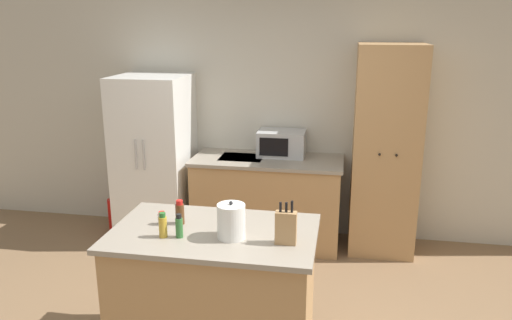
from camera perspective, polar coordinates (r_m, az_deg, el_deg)
wall_back at (r=5.30m, az=3.80°, el=5.18°), size 7.20×0.06×2.60m
refrigerator at (r=5.35m, az=-11.47°, el=0.20°), size 0.72×0.76×1.73m
back_counter at (r=5.21m, az=1.29°, el=-4.62°), size 1.53×0.69×0.91m
pantry_cabinet at (r=5.04m, az=14.58°, el=0.98°), size 0.63×0.60×2.06m
kitchen_island at (r=3.51m, az=-4.69°, el=-15.03°), size 1.34×0.83×0.94m
microwave at (r=5.14m, az=2.95°, el=1.92°), size 0.48×0.35×0.26m
knife_block at (r=3.07m, az=3.44°, el=-7.68°), size 0.13×0.06×0.28m
spice_bottle_tall_dark at (r=3.40m, az=-8.69°, el=-5.99°), size 0.06×0.06×0.17m
spice_bottle_short_red at (r=3.20m, az=-8.77°, el=-7.52°), size 0.05×0.05×0.16m
spice_bottle_amber_oil at (r=3.43m, az=-10.71°, el=-6.58°), size 0.05×0.05×0.09m
spice_bottle_green_herb at (r=3.22m, az=-10.59°, el=-7.40°), size 0.05×0.05×0.16m
kettle at (r=3.15m, az=-2.85°, el=-7.00°), size 0.18×0.18×0.25m
fire_extinguisher at (r=5.77m, az=-15.86°, el=-6.00°), size 0.14×0.14×0.43m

